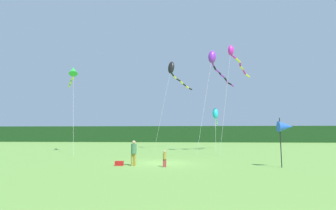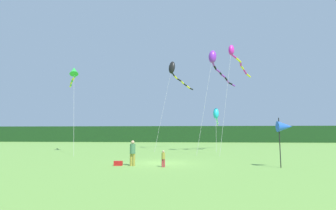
# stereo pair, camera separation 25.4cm
# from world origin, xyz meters

# --- Properties ---
(ground_plane) EXTENTS (120.00, 120.00, 0.00)m
(ground_plane) POSITION_xyz_m (0.00, 0.00, 0.00)
(ground_plane) COLOR #6B9E42
(distant_treeline) EXTENTS (108.00, 3.55, 3.92)m
(distant_treeline) POSITION_xyz_m (0.00, 45.00, 1.96)
(distant_treeline) COLOR #193D19
(distant_treeline) RESTS_ON ground
(person_adult) EXTENTS (0.37, 0.37, 1.66)m
(person_adult) POSITION_xyz_m (-1.68, -1.81, 0.93)
(person_adult) COLOR olive
(person_adult) RESTS_ON ground
(person_child) EXTENTS (0.23, 0.23, 1.05)m
(person_child) POSITION_xyz_m (0.43, -2.26, 0.59)
(person_child) COLOR #B23338
(person_child) RESTS_ON ground
(cooler_box) EXTENTS (0.55, 0.30, 0.30)m
(cooler_box) POSITION_xyz_m (-2.65, -1.77, 0.15)
(cooler_box) COLOR red
(cooler_box) RESTS_ON ground
(banner_flag_pole) EXTENTS (0.90, 0.70, 3.13)m
(banner_flag_pole) POSITION_xyz_m (8.13, -1.91, 2.54)
(banner_flag_pole) COLOR black
(banner_flag_pole) RESTS_ON ground
(kite_cyan) EXTENTS (1.02, 6.04, 5.53)m
(kite_cyan) POSITION_xyz_m (5.51, 14.49, 4.57)
(kite_cyan) COLOR #B2B2B2
(kite_cyan) RESTS_ON ground
(kite_black) EXTENTS (4.78, 8.97, 12.03)m
(kite_black) POSITION_xyz_m (-0.02, 15.57, 10.78)
(kite_black) COLOR #B2B2B2
(kite_black) RESTS_ON ground
(kite_magenta) EXTENTS (5.46, 9.74, 12.24)m
(kite_magenta) POSITION_xyz_m (7.40, 10.65, 11.17)
(kite_magenta) COLOR #B2B2B2
(kite_magenta) RESTS_ON ground
(kite_purple) EXTENTS (5.57, 9.86, 11.77)m
(kite_purple) POSITION_xyz_m (5.06, 10.53, 10.60)
(kite_purple) COLOR #B2B2B2
(kite_purple) RESTS_ON ground
(kite_green) EXTENTS (4.50, 7.61, 10.00)m
(kite_green) POSITION_xyz_m (-11.31, 9.16, 9.19)
(kite_green) COLOR #B2B2B2
(kite_green) RESTS_ON ground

